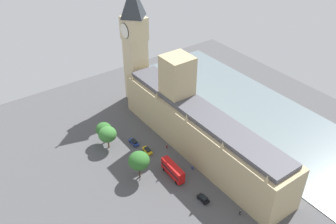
{
  "coord_description": "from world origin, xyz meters",
  "views": [
    {
      "loc": [
        66.45,
        75.66,
        86.02
      ],
      "look_at": [
        1.0,
        -15.24,
        9.53
      ],
      "focal_mm": 38.95,
      "sensor_mm": 36.0,
      "label": 1
    }
  ],
  "objects_px": {
    "clock_tower": "(135,43)",
    "plane_tree_far_end": "(139,161)",
    "car_black_leading": "(203,199)",
    "plane_tree_under_trees": "(107,134)",
    "parliament_building": "(197,126)",
    "street_lamp_slot_11": "(139,171)",
    "street_lamp_slot_10": "(105,132)",
    "car_blue_near_tower": "(134,142)",
    "pedestrian_kerbside": "(167,146)",
    "pedestrian_trailing": "(240,213)",
    "plane_tree_by_river_gate": "(104,129)",
    "car_yellow_cab_opposite_hall": "(147,150)",
    "pedestrian_corner": "(192,168)",
    "double_decker_bus_midblock": "(173,170)"
  },
  "relations": [
    {
      "from": "clock_tower",
      "to": "plane_tree_far_end",
      "type": "distance_m",
      "value": 53.25
    },
    {
      "from": "car_black_leading",
      "to": "plane_tree_under_trees",
      "type": "relative_size",
      "value": 0.48
    },
    {
      "from": "parliament_building",
      "to": "street_lamp_slot_11",
      "type": "xyz_separation_m",
      "value": [
        25.56,
        2.25,
        -5.36
      ]
    },
    {
      "from": "street_lamp_slot_10",
      "to": "clock_tower",
      "type": "bearing_deg",
      "value": -143.79
    },
    {
      "from": "clock_tower",
      "to": "car_black_leading",
      "type": "bearing_deg",
      "value": 76.32
    },
    {
      "from": "car_blue_near_tower",
      "to": "pedestrian_kerbside",
      "type": "distance_m",
      "value": 12.34
    },
    {
      "from": "car_blue_near_tower",
      "to": "pedestrian_trailing",
      "type": "height_order",
      "value": "car_blue_near_tower"
    },
    {
      "from": "car_blue_near_tower",
      "to": "street_lamp_slot_11",
      "type": "distance_m",
      "value": 19.26
    },
    {
      "from": "plane_tree_under_trees",
      "to": "street_lamp_slot_11",
      "type": "bearing_deg",
      "value": 90.77
    },
    {
      "from": "plane_tree_by_river_gate",
      "to": "plane_tree_under_trees",
      "type": "height_order",
      "value": "plane_tree_under_trees"
    },
    {
      "from": "car_yellow_cab_opposite_hall",
      "to": "pedestrian_corner",
      "type": "distance_m",
      "value": 18.0
    },
    {
      "from": "parliament_building",
      "to": "plane_tree_far_end",
      "type": "distance_m",
      "value": 24.9
    },
    {
      "from": "pedestrian_kerbside",
      "to": "car_yellow_cab_opposite_hall",
      "type": "bearing_deg",
      "value": -151.19
    },
    {
      "from": "clock_tower",
      "to": "plane_tree_far_end",
      "type": "relative_size",
      "value": 5.0
    },
    {
      "from": "clock_tower",
      "to": "car_black_leading",
      "type": "relative_size",
      "value": 12.13
    },
    {
      "from": "car_black_leading",
      "to": "car_yellow_cab_opposite_hall",
      "type": "bearing_deg",
      "value": 91.61
    },
    {
      "from": "double_decker_bus_midblock",
      "to": "street_lamp_slot_11",
      "type": "bearing_deg",
      "value": 157.15
    },
    {
      "from": "pedestrian_corner",
      "to": "plane_tree_under_trees",
      "type": "relative_size",
      "value": 0.19
    },
    {
      "from": "plane_tree_by_river_gate",
      "to": "pedestrian_corner",
      "type": "bearing_deg",
      "value": 119.61
    },
    {
      "from": "car_black_leading",
      "to": "double_decker_bus_midblock",
      "type": "bearing_deg",
      "value": 93.52
    },
    {
      "from": "car_black_leading",
      "to": "street_lamp_slot_10",
      "type": "height_order",
      "value": "street_lamp_slot_10"
    },
    {
      "from": "parliament_building",
      "to": "car_blue_near_tower",
      "type": "relative_size",
      "value": 16.29
    },
    {
      "from": "car_blue_near_tower",
      "to": "pedestrian_corner",
      "type": "distance_m",
      "value": 24.84
    },
    {
      "from": "double_decker_bus_midblock",
      "to": "plane_tree_under_trees",
      "type": "relative_size",
      "value": 1.21
    },
    {
      "from": "clock_tower",
      "to": "plane_tree_far_end",
      "type": "bearing_deg",
      "value": 58.96
    },
    {
      "from": "pedestrian_corner",
      "to": "double_decker_bus_midblock",
      "type": "bearing_deg",
      "value": -50.54
    },
    {
      "from": "parliament_building",
      "to": "car_yellow_cab_opposite_hall",
      "type": "height_order",
      "value": "parliament_building"
    },
    {
      "from": "car_yellow_cab_opposite_hall",
      "to": "pedestrian_trailing",
      "type": "bearing_deg",
      "value": -77.63
    },
    {
      "from": "car_yellow_cab_opposite_hall",
      "to": "plane_tree_far_end",
      "type": "bearing_deg",
      "value": -131.89
    },
    {
      "from": "plane_tree_by_river_gate",
      "to": "street_lamp_slot_10",
      "type": "xyz_separation_m",
      "value": [
        -0.66,
        -0.7,
        -1.73
      ]
    },
    {
      "from": "car_yellow_cab_opposite_hall",
      "to": "plane_tree_under_trees",
      "type": "bearing_deg",
      "value": 135.62
    },
    {
      "from": "plane_tree_by_river_gate",
      "to": "plane_tree_under_trees",
      "type": "distance_m",
      "value": 3.36
    },
    {
      "from": "car_black_leading",
      "to": "pedestrian_trailing",
      "type": "bearing_deg",
      "value": -64.08
    },
    {
      "from": "car_yellow_cab_opposite_hall",
      "to": "plane_tree_under_trees",
      "type": "xyz_separation_m",
      "value": [
        9.93,
        -10.61,
        5.1
      ]
    },
    {
      "from": "car_yellow_cab_opposite_hall",
      "to": "street_lamp_slot_10",
      "type": "height_order",
      "value": "street_lamp_slot_10"
    },
    {
      "from": "double_decker_bus_midblock",
      "to": "pedestrian_corner",
      "type": "distance_m",
      "value": 7.59
    },
    {
      "from": "clock_tower",
      "to": "double_decker_bus_midblock",
      "type": "height_order",
      "value": "clock_tower"
    },
    {
      "from": "car_blue_near_tower",
      "to": "plane_tree_far_end",
      "type": "bearing_deg",
      "value": -115.94
    },
    {
      "from": "double_decker_bus_midblock",
      "to": "clock_tower",
      "type": "bearing_deg",
      "value": 73.87
    },
    {
      "from": "pedestrian_corner",
      "to": "plane_tree_under_trees",
      "type": "xyz_separation_m",
      "value": [
        17.47,
        -26.96,
        5.22
      ]
    },
    {
      "from": "car_black_leading",
      "to": "pedestrian_kerbside",
      "type": "xyz_separation_m",
      "value": [
        -5.59,
        -27.15,
        -0.2
      ]
    },
    {
      "from": "plane_tree_far_end",
      "to": "pedestrian_kerbside",
      "type": "bearing_deg",
      "value": -156.35
    },
    {
      "from": "plane_tree_by_river_gate",
      "to": "double_decker_bus_midblock",
      "type": "bearing_deg",
      "value": 108.98
    },
    {
      "from": "pedestrian_kerbside",
      "to": "street_lamp_slot_10",
      "type": "distance_m",
      "value": 23.5
    },
    {
      "from": "clock_tower",
      "to": "plane_tree_by_river_gate",
      "type": "height_order",
      "value": "clock_tower"
    },
    {
      "from": "pedestrian_corner",
      "to": "street_lamp_slot_10",
      "type": "height_order",
      "value": "street_lamp_slot_10"
    },
    {
      "from": "pedestrian_trailing",
      "to": "street_lamp_slot_11",
      "type": "bearing_deg",
      "value": -40.58
    },
    {
      "from": "clock_tower",
      "to": "pedestrian_kerbside",
      "type": "relative_size",
      "value": 33.42
    },
    {
      "from": "clock_tower",
      "to": "street_lamp_slot_10",
      "type": "distance_m",
      "value": 38.76
    },
    {
      "from": "pedestrian_kerbside",
      "to": "plane_tree_by_river_gate",
      "type": "distance_m",
      "value": 23.8
    }
  ]
}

